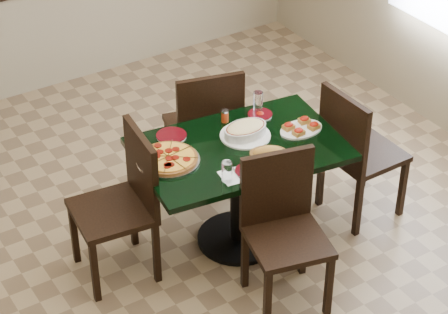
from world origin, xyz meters
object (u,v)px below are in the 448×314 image
pepperoni_pizza (168,159)px  lasagna_casserole (245,130)px  chair_right (355,148)px  bread_basket (268,155)px  chair_left (125,197)px  chair_near (282,221)px  bruschetta_platter (301,127)px  chair_far (206,124)px  main_table (239,170)px

pepperoni_pizza → lasagna_casserole: (0.54, -0.02, 0.03)m
chair_right → bread_basket: size_ratio=3.54×
chair_right → chair_left: (-1.53, 0.31, 0.01)m
chair_near → chair_left: bearing=148.4°
chair_near → bruschetta_platter: 0.71m
chair_left → bread_basket: chair_left is taller
chair_far → pepperoni_pizza: chair_far is taller
pepperoni_pizza → chair_far: bearing=41.4°
chair_near → lasagna_casserole: size_ratio=2.98×
chair_far → bruschetta_platter: bearing=130.7°
chair_near → chair_right: (0.84, 0.37, 0.01)m
lasagna_casserole → bread_basket: (-0.03, -0.30, -0.01)m
chair_near → lasagna_casserole: (0.13, 0.61, 0.26)m
main_table → bruschetta_platter: size_ratio=4.55×
pepperoni_pizza → chair_near: bearing=-57.2°
chair_far → bread_basket: bearing=101.0°
chair_left → pepperoni_pizza: 0.35m
bread_basket → lasagna_casserole: bearing=111.1°
chair_left → pepperoni_pizza: chair_left is taller
chair_near → lasagna_casserole: chair_near is taller
main_table → lasagna_casserole: bearing=45.8°
lasagna_casserole → bruschetta_platter: lasagna_casserole is taller
main_table → pepperoni_pizza: pepperoni_pizza is taller
chair_far → pepperoni_pizza: (-0.56, -0.49, 0.21)m
chair_right → chair_left: bearing=77.2°
chair_near → pepperoni_pizza: bearing=136.2°
chair_far → lasagna_casserole: 0.57m
lasagna_casserole → bread_basket: 0.30m
chair_far → bread_basket: chair_far is taller
chair_near → chair_left: 0.97m
main_table → chair_left: size_ratio=1.38×
chair_far → chair_near: size_ratio=1.03×
chair_near → lasagna_casserole: 0.68m
main_table → pepperoni_pizza: size_ratio=3.53×
chair_near → pepperoni_pizza: size_ratio=2.48×
main_table → bread_basket: bearing=-66.6°
main_table → bread_basket: size_ratio=4.94×
pepperoni_pizza → bread_basket: (0.51, -0.32, 0.02)m
bread_basket → bruschetta_platter: bread_basket is taller
chair_near → chair_left: chair_left is taller
lasagna_casserole → bruschetta_platter: (0.34, -0.13, -0.02)m
main_table → bruschetta_platter: (0.43, -0.06, 0.21)m
chair_near → chair_left: (-0.68, 0.68, 0.02)m
chair_right → pepperoni_pizza: 1.30m
main_table → chair_far: bearing=86.3°
main_table → pepperoni_pizza: bearing=175.1°
chair_far → lasagna_casserole: size_ratio=3.08×
chair_far → bruschetta_platter: 0.75m
chair_far → chair_left: bearing=42.0°
chair_left → lasagna_casserole: 0.86m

